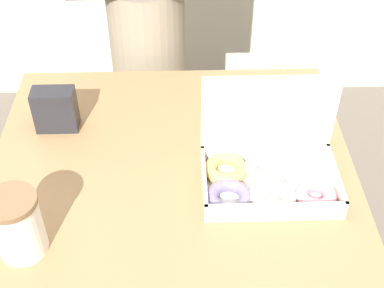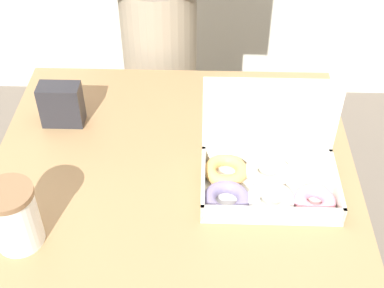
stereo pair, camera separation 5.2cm
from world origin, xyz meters
The scene contains 4 objects.
table centered at (0.00, 0.00, 0.38)m, with size 0.86×0.78×0.76m.
donut_box centered at (0.20, -0.08, 0.80)m, with size 0.31×0.22×0.24m.
coffee_cup centered at (-0.30, -0.24, 0.83)m, with size 0.10×0.10×0.14m.
napkin_holder centered at (-0.29, 0.14, 0.82)m, with size 0.10×0.06×0.11m.
Camera 1 is at (0.02, -0.91, 1.63)m, focal length 50.00 mm.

